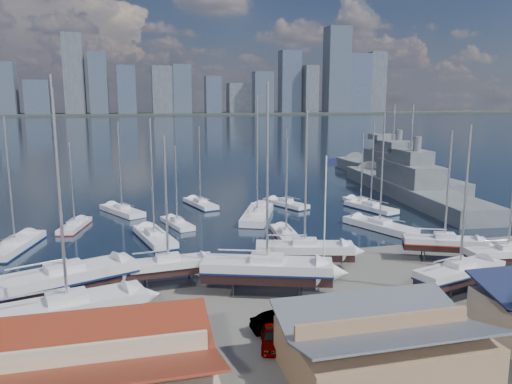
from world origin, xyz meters
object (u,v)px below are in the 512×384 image
object	(u,v)px
flagpole	(326,212)
naval_ship_east	(408,187)
sailboat_cradle_0	(65,279)
naval_ship_west	(391,172)
car_a	(272,337)

from	to	relation	value
flagpole	naval_ship_east	bearing A→B (deg)	50.14
sailboat_cradle_0	flagpole	distance (m)	23.68
naval_ship_east	naval_ship_west	distance (m)	20.00
car_a	flagpole	bearing A→B (deg)	65.35
naval_ship_west	car_a	distance (m)	81.49
naval_ship_west	naval_ship_east	bearing A→B (deg)	160.23
naval_ship_west	flagpole	xyz separation A→B (m)	(-38.70, -56.63, 5.49)
naval_ship_east	sailboat_cradle_0	bearing A→B (deg)	129.19
sailboat_cradle_0	flagpole	xyz separation A→B (m)	(23.12, -1.48, 4.91)
sailboat_cradle_0	car_a	size ratio (longest dim) A/B	4.64
naval_ship_west	flagpole	size ratio (longest dim) A/B	3.78
sailboat_cradle_0	naval_ship_west	xyz separation A→B (m)	(61.82, 55.15, -0.58)
sailboat_cradle_0	car_a	bearing A→B (deg)	-60.04
sailboat_cradle_0	naval_ship_east	world-z (taller)	sailboat_cradle_0
naval_ship_east	naval_ship_west	xyz separation A→B (m)	(7.04, 18.72, -0.00)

